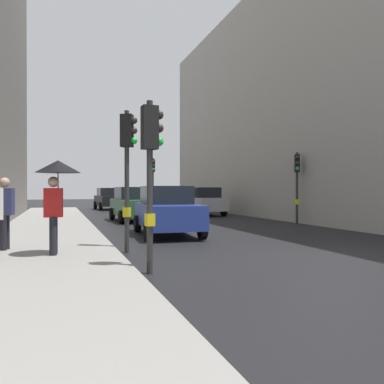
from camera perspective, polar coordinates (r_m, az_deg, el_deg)
ground_plane at (r=10.08m, az=19.52°, el=-8.99°), size 120.00×120.00×0.00m
sidewalk_kerb at (r=13.89m, az=-20.39°, el=-6.09°), size 3.48×40.00×0.16m
building_facade_right at (r=25.54m, az=23.95°, el=12.05°), size 12.00×34.81×13.64m
traffic_light_far_median at (r=26.66m, az=-5.71°, el=2.45°), size 0.24×0.43×3.78m
traffic_light_near_right at (r=10.27m, az=-9.35°, el=5.39°), size 0.45×0.35×3.68m
traffic_light_near_left at (r=7.65m, az=-6.01°, el=5.45°), size 0.44×0.26×3.35m
traffic_light_mid_street at (r=19.14m, az=15.07°, el=2.47°), size 0.36×0.45×3.39m
car_green_estate at (r=20.47m, az=-8.49°, el=-1.75°), size 2.14×4.26×1.76m
car_dark_suv at (r=32.59m, az=-12.01°, el=-0.96°), size 2.22×4.30×1.76m
car_silver_hatchback at (r=24.97m, az=1.48°, el=-1.37°), size 2.17×4.28×1.76m
car_blue_van at (r=14.07m, az=-3.66°, el=-2.72°), size 2.23×4.31×1.76m
car_yellow_taxi at (r=30.45m, az=-3.06°, el=-1.05°), size 2.20×4.29×1.76m
pedestrian_with_umbrella at (r=9.38m, az=-19.13°, el=1.59°), size 1.00×1.00×2.14m
pedestrian_with_grey_backpack at (r=10.64m, az=-25.87°, el=-2.22°), size 0.64×0.40×1.77m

